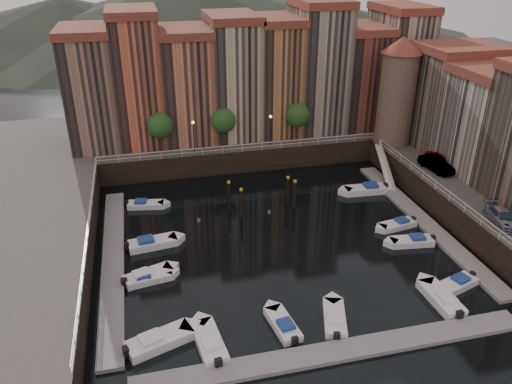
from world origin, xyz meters
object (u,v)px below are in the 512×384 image
object	(u,v)px
car_a	(441,161)
car_b	(436,165)
mooring_pilings	(263,196)
boat_left_2	(147,276)
boat_left_0	(158,341)
car_c	(502,218)
corner_tower	(397,90)
boat_left_1	(148,278)
gangway	(385,165)

from	to	relation	value
car_a	car_b	distance (m)	1.57
mooring_pilings	car_b	world-z (taller)	car_b
boat_left_2	car_b	xyz separation A→B (m)	(33.88, 9.28, 3.43)
boat_left_0	car_c	world-z (taller)	car_c
boat_left_0	car_b	xyz separation A→B (m)	(33.43, 17.81, 3.37)
boat_left_0	car_b	bearing A→B (deg)	9.26
corner_tower	car_c	size ratio (longest dim) A/B	2.98
car_a	car_b	xyz separation A→B (m)	(-1.21, -1.00, 0.00)
car_b	boat_left_0	bearing A→B (deg)	-160.45
corner_tower	boat_left_1	distance (m)	39.59
mooring_pilings	car_c	distance (m)	24.09
mooring_pilings	boat_left_1	xyz separation A→B (m)	(-13.25, -10.57, -1.32)
corner_tower	car_c	distance (m)	23.13
corner_tower	gangway	xyz separation A→B (m)	(-2.90, -4.50, -8.28)
boat_left_2	car_a	world-z (taller)	car_a
boat_left_1	mooring_pilings	bearing A→B (deg)	29.14
boat_left_0	car_a	size ratio (longest dim) A/B	1.18
boat_left_1	boat_left_2	size ratio (longest dim) A/B	0.92
gangway	mooring_pilings	bearing A→B (deg)	-165.76
corner_tower	boat_left_0	bearing A→B (deg)	-139.88
car_a	car_b	world-z (taller)	car_b
boat_left_0	car_c	bearing A→B (deg)	-9.47
gangway	boat_left_2	xyz separation A→B (m)	(-30.28, -14.55, -1.56)
gangway	car_b	distance (m)	6.65
corner_tower	car_b	bearing A→B (deg)	-85.88
boat_left_2	car_c	bearing A→B (deg)	-24.87
boat_left_2	car_a	xyz separation A→B (m)	(35.09, 10.28, 3.42)
mooring_pilings	corner_tower	bearing A→B (deg)	23.92
boat_left_0	car_b	size ratio (longest dim) A/B	1.14
car_c	boat_left_2	bearing A→B (deg)	-176.16
boat_left_1	boat_left_2	world-z (taller)	boat_left_2
boat_left_0	car_a	world-z (taller)	car_a
boat_left_1	car_a	xyz separation A→B (m)	(35.00, 10.60, 3.45)
car_b	car_c	distance (m)	12.44
gangway	boat_left_1	xyz separation A→B (m)	(-30.19, -14.87, -1.59)
gangway	boat_left_2	size ratio (longest dim) A/B	1.76
car_a	corner_tower	bearing A→B (deg)	96.57
mooring_pilings	car_b	xyz separation A→B (m)	(20.54, -0.97, 2.13)
boat_left_2	car_c	world-z (taller)	car_c
corner_tower	car_c	xyz separation A→B (m)	(0.07, -22.19, -6.52)
boat_left_0	boat_left_2	world-z (taller)	boat_left_0
gangway	boat_left_0	size ratio (longest dim) A/B	1.54
gangway	boat_left_2	distance (m)	33.63
corner_tower	car_b	xyz separation A→B (m)	(0.70, -9.77, -6.41)
corner_tower	car_b	size ratio (longest dim) A/B	2.90
boat_left_2	car_b	bearing A→B (deg)	-4.15
boat_left_1	car_c	world-z (taller)	car_c
gangway	boat_left_2	world-z (taller)	gangway
gangway	car_c	xyz separation A→B (m)	(2.97, -17.69, 1.76)
gangway	boat_left_1	bearing A→B (deg)	-153.78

